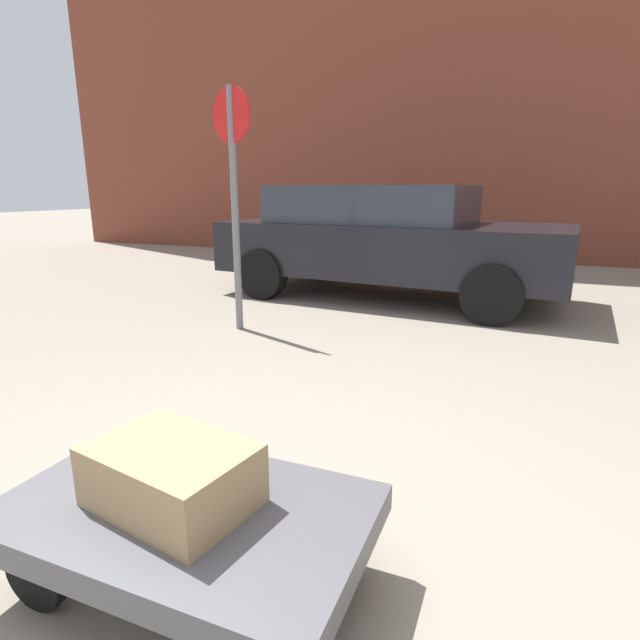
{
  "coord_description": "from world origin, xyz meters",
  "views": [
    {
      "loc": [
        0.98,
        -1.19,
        1.36
      ],
      "look_at": [
        0.0,
        1.2,
        0.69
      ],
      "focal_mm": 28.08,
      "sensor_mm": 36.0,
      "label": 1
    }
  ],
  "objects_px": {
    "no_parking_sign": "(234,184)",
    "suitcase_tan_stacked_top": "(172,475)",
    "luggage_cart": "(187,522)",
    "parked_car": "(386,238)"
  },
  "relations": [
    {
      "from": "luggage_cart",
      "to": "parked_car",
      "type": "height_order",
      "value": "parked_car"
    },
    {
      "from": "luggage_cart",
      "to": "suitcase_tan_stacked_top",
      "type": "xyz_separation_m",
      "value": [
        -0.04,
        -0.01,
        0.18
      ]
    },
    {
      "from": "suitcase_tan_stacked_top",
      "to": "no_parking_sign",
      "type": "xyz_separation_m",
      "value": [
        -1.6,
        3.05,
        0.97
      ]
    },
    {
      "from": "luggage_cart",
      "to": "no_parking_sign",
      "type": "height_order",
      "value": "no_parking_sign"
    },
    {
      "from": "no_parking_sign",
      "to": "suitcase_tan_stacked_top",
      "type": "bearing_deg",
      "value": -62.36
    },
    {
      "from": "parked_car",
      "to": "no_parking_sign",
      "type": "bearing_deg",
      "value": -114.02
    },
    {
      "from": "luggage_cart",
      "to": "suitcase_tan_stacked_top",
      "type": "distance_m",
      "value": 0.18
    },
    {
      "from": "luggage_cart",
      "to": "suitcase_tan_stacked_top",
      "type": "bearing_deg",
      "value": -162.39
    },
    {
      "from": "luggage_cart",
      "to": "parked_car",
      "type": "relative_size",
      "value": 0.28
    },
    {
      "from": "luggage_cart",
      "to": "parked_car",
      "type": "xyz_separation_m",
      "value": [
        -0.69,
        5.15,
        0.49
      ]
    }
  ]
}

